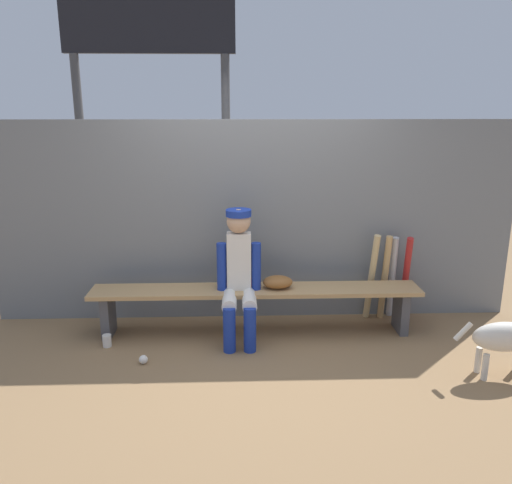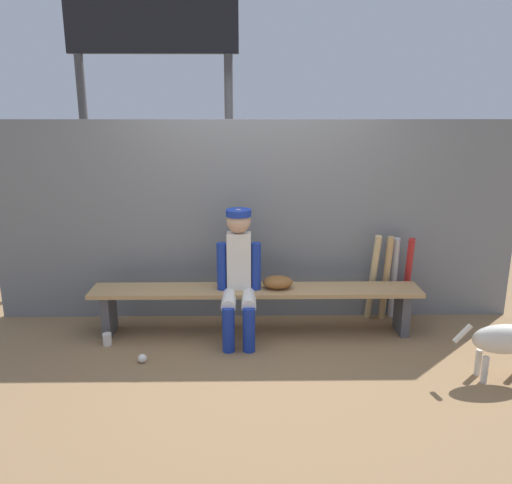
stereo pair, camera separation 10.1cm
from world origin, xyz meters
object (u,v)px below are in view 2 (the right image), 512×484
Objects in this scene: bat_wood_natural at (373,278)px; dog at (512,340)px; bat_wood_tan at (386,279)px; dugout_bench at (256,297)px; player_seated at (239,272)px; baseball at (142,358)px; cup_on_ground at (107,339)px; cup_on_bench at (248,283)px; bat_aluminum_red at (407,278)px; bat_aluminum_silver at (394,278)px; scoreboard at (159,63)px; baseball_glove at (278,282)px.

bat_wood_natural is 1.08× the size of dog.
bat_wood_tan is at bearing 121.32° from dog.
dugout_bench is 3.66× the size of dog.
baseball is (-0.81, -0.47, -0.61)m from player_seated.
bat_wood_natural reaches higher than dog.
cup_on_ground is (-0.38, 0.33, 0.02)m from baseball.
bat_wood_tan is 8.06× the size of cup_on_bench.
cup_on_ground is 3.42m from dog.
bat_aluminum_silver is at bearing 168.25° from bat_aluminum_red.
bat_wood_natural is at bearing -175.21° from bat_aluminum_red.
cup_on_bench reaches higher than dugout_bench.
scoreboard is (0.29, 1.82, 2.52)m from cup_on_ground.
player_seated is at bearing -145.73° from dugout_bench.
baseball_glove is at bearing 16.53° from player_seated.
bat_wood_tan is at bearing -150.97° from bat_aluminum_silver.
baseball_glove is at bearing 153.92° from dog.
baseball_glove reaches higher than baseball.
baseball_glove is 2.55× the size of cup_on_bench.
scoreboard reaches higher than bat_wood_tan.
cup_on_bench is 0.03× the size of scoreboard.
cup_on_ground is at bearing -168.36° from bat_aluminum_silver.
bat_wood_natural reaches higher than baseball_glove.
player_seated is at bearing 6.47° from cup_on_ground.
bat_aluminum_silver is 7.85× the size of cup_on_ground.
bat_aluminum_red is at bearing 4.79° from bat_wood_natural.
cup_on_ground is (-1.20, -0.14, -0.60)m from player_seated.
bat_wood_natural is 12.29× the size of baseball.
bat_wood_natural is at bearing 15.79° from player_seated.
cup_on_bench is 0.13× the size of dog.
scoreboard reaches higher than player_seated.
baseball is at bearing -40.97° from cup_on_ground.
cup_on_ground is at bearing -169.02° from bat_wood_tan.
baseball is at bearing -159.50° from bat_wood_tan.
baseball_glove is 1.39m from baseball.
dog reaches higher than cup_on_ground.
cup_on_ground is 0.13× the size of dog.
dog is at bearing -38.71° from scoreboard.
baseball_glove is at bearing 8.86° from cup_on_ground.
bat_aluminum_red is at bearing 12.68° from baseball_glove.
scoreboard reaches higher than bat_aluminum_red.
dugout_bench is at bearing 34.27° from player_seated.
bat_wood_natural is 0.36m from bat_aluminum_red.
baseball is (-2.49, -0.87, -0.40)m from bat_aluminum_red.
player_seated reaches higher than baseball_glove.
scoreboard reaches higher than dog.
scoreboard reaches higher than cup_on_ground.
dugout_bench is at bearing 30.68° from baseball.
dugout_bench is at bearing -55.88° from scoreboard.
baseball is (-1.18, -0.58, -0.47)m from baseball_glove.
player_seated is 1.12m from baseball.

